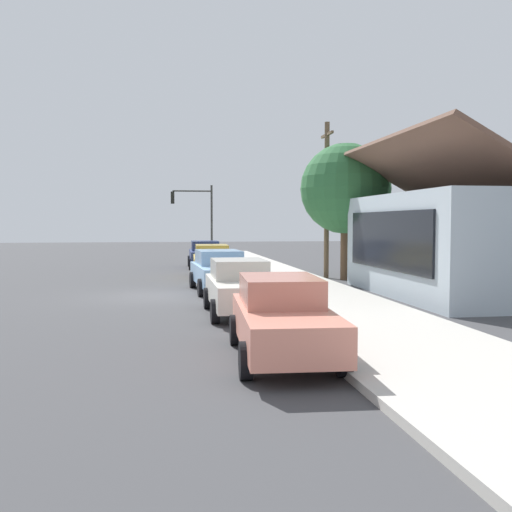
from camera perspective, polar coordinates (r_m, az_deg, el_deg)
The scene contains 12 objects.
ground_plane at distance 21.34m, azimuth -10.21°, elevation -3.97°, with size 120.00×120.00×0.00m, color #424244.
sidewalk_curb at distance 21.93m, azimuth 4.61°, elevation -3.52°, with size 60.00×4.20×0.16m, color beige.
car_navy at distance 34.51m, azimuth -5.05°, elevation 0.19°, with size 4.44×2.08×1.59m.
car_mustard at distance 28.37m, azimuth -4.37°, elevation -0.47°, with size 4.77×2.15×1.59m.
car_skyblue at distance 22.65m, azimuth -3.58°, elevation -1.42°, with size 4.83×2.29×1.59m.
car_ivory at distance 16.89m, azimuth -1.56°, elevation -3.05°, with size 4.38×1.97×1.59m.
car_coral at distance 11.50m, azimuth 2.61°, elevation -6.05°, with size 4.69×2.12×1.59m.
storefront_building at distance 22.82m, azimuth 21.32°, elevation 1.39°, with size 9.81×7.54×5.78m.
shade_tree at distance 27.30m, azimuth 8.85°, elevation 6.56°, with size 4.21×4.21×6.37m.
traffic_light_main at distance 38.98m, azimuth -5.97°, elevation 4.48°, with size 0.37×2.79×5.20m.
utility_pole_wooden at distance 28.13m, azimuth 7.00°, elevation 5.82°, with size 1.80×0.24×7.50m.
fire_hydrant_red at distance 19.97m, azimuth 1.83°, elevation -2.98°, with size 0.22×0.22×0.71m.
Camera 1 is at (21.16, 0.47, 2.68)m, focal length 40.47 mm.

